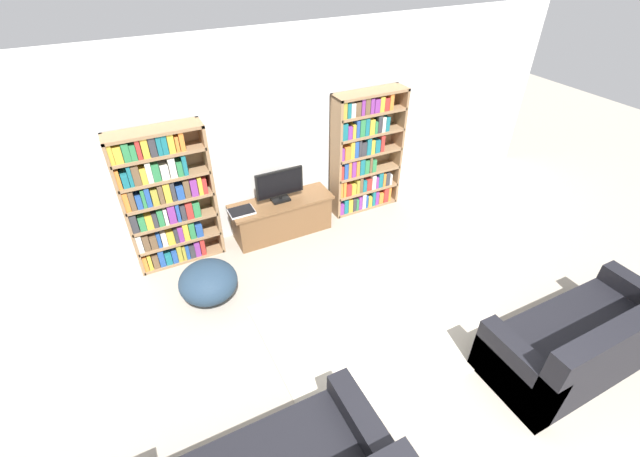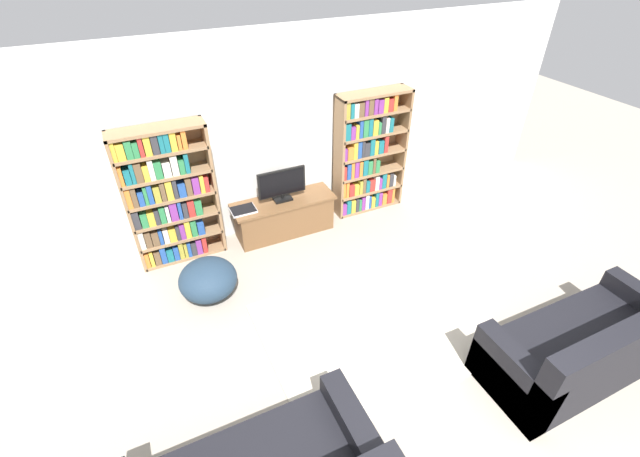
# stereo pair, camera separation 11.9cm
# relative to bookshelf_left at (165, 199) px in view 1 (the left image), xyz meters

# --- Properties ---
(wall_back) EXTENTS (8.80, 0.06, 2.60)m
(wall_back) POSITION_rel_bookshelf_left_xyz_m (1.49, 0.19, 0.42)
(wall_back) COLOR silver
(wall_back) RESTS_ON ground_plane
(bookshelf_left) EXTENTS (1.03, 0.30, 1.74)m
(bookshelf_left) POSITION_rel_bookshelf_left_xyz_m (0.00, 0.00, 0.00)
(bookshelf_left) COLOR #93704C
(bookshelf_left) RESTS_ON ground_plane
(bookshelf_right) EXTENTS (1.03, 0.30, 1.74)m
(bookshelf_right) POSITION_rel_bookshelf_left_xyz_m (2.70, 0.00, -0.02)
(bookshelf_right) COLOR #93704C
(bookshelf_right) RESTS_ON ground_plane
(tv_stand) EXTENTS (1.38, 0.45, 0.51)m
(tv_stand) POSITION_rel_bookshelf_left_xyz_m (1.40, -0.10, -0.62)
(tv_stand) COLOR brown
(tv_stand) RESTS_ON ground_plane
(television) EXTENTS (0.64, 0.16, 0.44)m
(television) POSITION_rel_bookshelf_left_xyz_m (1.40, -0.08, -0.13)
(television) COLOR black
(television) RESTS_ON tv_stand
(laptop) EXTENTS (0.32, 0.24, 0.03)m
(laptop) POSITION_rel_bookshelf_left_xyz_m (0.85, -0.12, -0.35)
(laptop) COLOR silver
(laptop) RESTS_ON tv_stand
(area_rug) EXTENTS (2.38, 1.77, 0.02)m
(area_rug) POSITION_rel_bookshelf_left_xyz_m (1.68, -2.13, -0.87)
(area_rug) COLOR beige
(area_rug) RESTS_ON ground_plane
(couch_right_sofa) EXTENTS (1.87, 0.82, 0.90)m
(couch_right_sofa) POSITION_rel_bookshelf_left_xyz_m (3.11, -3.37, -0.58)
(couch_right_sofa) COLOR black
(couch_right_sofa) RESTS_ON ground_plane
(beanbag_ottoman) EXTENTS (0.66, 0.66, 0.43)m
(beanbag_ottoman) POSITION_rel_bookshelf_left_xyz_m (0.18, -0.86, -0.66)
(beanbag_ottoman) COLOR #23384C
(beanbag_ottoman) RESTS_ON ground_plane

